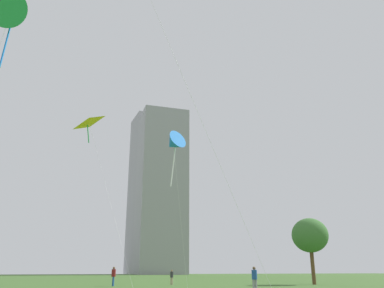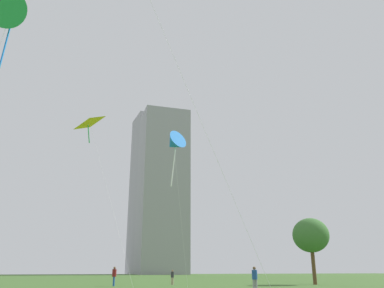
{
  "view_description": "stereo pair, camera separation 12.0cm",
  "coord_description": "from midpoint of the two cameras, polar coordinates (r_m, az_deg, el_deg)",
  "views": [
    {
      "loc": [
        -6.96,
        -19.83,
        1.55
      ],
      "look_at": [
        1.81,
        6.21,
        10.56
      ],
      "focal_mm": 36.04,
      "sensor_mm": 36.0,
      "label": 1
    },
    {
      "loc": [
        -6.85,
        -19.87,
        1.55
      ],
      "look_at": [
        1.81,
        6.21,
        10.56
      ],
      "focal_mm": 36.04,
      "sensor_mm": 36.0,
      "label": 2
    }
  ],
  "objects": [
    {
      "name": "person_standing_0",
      "position": [
        41.92,
        -11.62,
        -18.44
      ],
      "size": [
        0.42,
        0.42,
        1.88
      ],
      "rotation": [
        0.0,
        0.0,
        4.47
      ],
      "color": "#1E478C",
      "rests_on": "ground"
    },
    {
      "name": "person_standing_1",
      "position": [
        44.97,
        -3.1,
        -18.94
      ],
      "size": [
        0.35,
        0.35,
        1.57
      ],
      "rotation": [
        0.0,
        0.0,
        2.87
      ],
      "color": "tan",
      "rests_on": "ground"
    },
    {
      "name": "person_standing_3",
      "position": [
        31.11,
        9.11,
        -18.88
      ],
      "size": [
        0.4,
        0.4,
        1.8
      ],
      "rotation": [
        0.0,
        0.0,
        5.84
      ],
      "color": "gray",
      "rests_on": "ground"
    },
    {
      "name": "kite_flying_0",
      "position": [
        35.21,
        -2.86,
        0.11
      ],
      "size": [
        3.28,
        3.22,
        13.7
      ],
      "color": "silver",
      "rests_on": "ground"
    },
    {
      "name": "kite_flying_3",
      "position": [
        41.33,
        -15.08,
        3.0
      ],
      "size": [
        5.4,
        8.17,
        16.8
      ],
      "color": "silver",
      "rests_on": "ground"
    },
    {
      "name": "kite_flying_5",
      "position": [
        26.87,
        -25.31,
        17.18
      ],
      "size": [
        4.44,
        4.98,
        17.7
      ],
      "color": "silver",
      "rests_on": "ground"
    },
    {
      "name": "park_tree_0",
      "position": [
        47.85,
        16.98,
        -12.82
      ],
      "size": [
        4.14,
        4.14,
        7.33
      ],
      "color": "brown",
      "rests_on": "ground"
    },
    {
      "name": "distant_highrise_0",
      "position": [
        149.49,
        -4.57,
        -6.75
      ],
      "size": [
        17.92,
        17.0,
        61.88
      ],
      "primitive_type": "cube",
      "rotation": [
        0.0,
        0.0,
        -0.03
      ],
      "color": "#939399",
      "rests_on": "ground"
    },
    {
      "name": "distant_highrise_1",
      "position": [
        165.75,
        -6.24,
        -7.04
      ],
      "size": [
        17.04,
        15.72,
        66.34
      ],
      "primitive_type": "cube",
      "rotation": [
        0.0,
        0.0,
        0.06
      ],
      "color": "#939399",
      "rests_on": "ground"
    }
  ]
}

